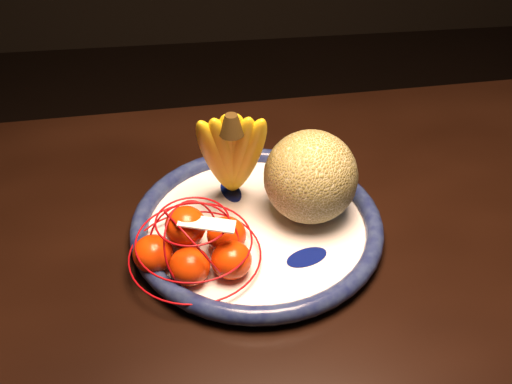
{
  "coord_description": "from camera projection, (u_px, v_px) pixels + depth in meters",
  "views": [
    {
      "loc": [
        -0.19,
        -0.55,
        1.35
      ],
      "look_at": [
        -0.11,
        0.13,
        0.79
      ],
      "focal_mm": 45.0,
      "sensor_mm": 36.0,
      "label": 1
    }
  ],
  "objects": [
    {
      "name": "price_tag",
      "position": [
        207.0,
        223.0,
        0.81
      ],
      "size": [
        0.08,
        0.04,
        0.01
      ],
      "primitive_type": "cube",
      "rotation": [
        -0.14,
        0.1,
        -0.2
      ],
      "color": "white",
      "rests_on": "mandarin_bag"
    },
    {
      "name": "banana_bunch",
      "position": [
        232.0,
        151.0,
        0.89
      ],
      "size": [
        0.13,
        0.12,
        0.19
      ],
      "rotation": [
        0.0,
        0.0,
        -0.06
      ],
      "color": "gold",
      "rests_on": "fruit_bowl"
    },
    {
      "name": "dining_table",
      "position": [
        280.0,
        302.0,
        0.92
      ],
      "size": [
        1.48,
        0.93,
        0.72
      ],
      "rotation": [
        0.0,
        0.0,
        0.05
      ],
      "color": "black",
      "rests_on": "ground"
    },
    {
      "name": "cantaloupe",
      "position": [
        311.0,
        177.0,
        0.9
      ],
      "size": [
        0.13,
        0.13,
        0.13
      ],
      "primitive_type": "sphere",
      "color": "olive",
      "rests_on": "fruit_bowl"
    },
    {
      "name": "fruit_bowl",
      "position": [
        257.0,
        227.0,
        0.92
      ],
      "size": [
        0.36,
        0.36,
        0.03
      ],
      "rotation": [
        0.0,
        0.0,
        -0.27
      ],
      "color": "white",
      "rests_on": "dining_table"
    },
    {
      "name": "mandarin_bag",
      "position": [
        195.0,
        245.0,
        0.84
      ],
      "size": [
        0.23,
        0.23,
        0.11
      ],
      "rotation": [
        0.0,
        0.0,
        -0.37
      ],
      "color": "#FF3000",
      "rests_on": "fruit_bowl"
    }
  ]
}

